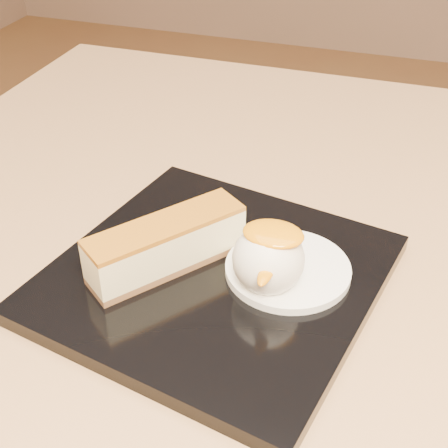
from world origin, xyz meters
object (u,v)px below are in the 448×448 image
(dessert_plate, at_px, (215,277))
(cheesecake, at_px, (166,245))
(table, at_px, (281,412))
(ice_cream_scoop, at_px, (268,259))

(dessert_plate, height_order, cheesecake, cheesecake)
(table, xyz_separation_m, ice_cream_scoop, (-0.01, -0.03, 0.19))
(table, distance_m, ice_cream_scoop, 0.19)
(dessert_plate, xyz_separation_m, cheesecake, (-0.04, -0.01, 0.02))
(table, xyz_separation_m, dessert_plate, (-0.05, -0.02, 0.16))
(ice_cream_scoop, bearing_deg, dessert_plate, 172.87)
(table, distance_m, cheesecake, 0.21)
(table, distance_m, dessert_plate, 0.17)
(cheesecake, relative_size, ice_cream_scoop, 2.28)
(table, height_order, dessert_plate, dessert_plate)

